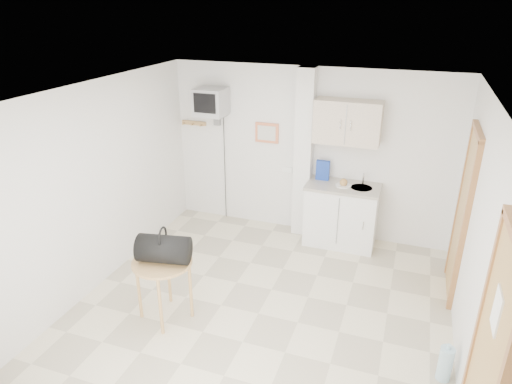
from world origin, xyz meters
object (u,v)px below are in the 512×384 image
(round_table, at_px, (163,269))
(water_bottle, at_px, (445,363))
(duffel_bag, at_px, (164,249))
(crt_television, at_px, (211,103))

(round_table, bearing_deg, water_bottle, 1.33)
(duffel_bag, xyz_separation_m, water_bottle, (2.92, 0.06, -0.71))
(duffel_bag, bearing_deg, round_table, 177.00)
(round_table, xyz_separation_m, water_bottle, (2.95, 0.07, -0.45))
(water_bottle, bearing_deg, round_table, -178.67)
(duffel_bag, bearing_deg, water_bottle, -9.51)
(crt_television, relative_size, round_table, 2.94)
(round_table, distance_m, duffel_bag, 0.25)
(round_table, bearing_deg, duffel_bag, 7.76)
(crt_television, distance_m, water_bottle, 4.51)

